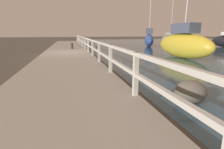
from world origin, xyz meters
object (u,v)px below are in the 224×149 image
(sailboat_gray, at_px, (170,39))
(sailboat_blue, at_px, (149,39))
(sailboat_yellow, at_px, (184,44))
(mooring_bollard, at_px, (72,46))

(sailboat_gray, relative_size, sailboat_blue, 1.12)
(sailboat_gray, bearing_deg, sailboat_yellow, -126.53)
(mooring_bollard, xyz_separation_m, sailboat_blue, (9.03, 4.00, 0.30))
(sailboat_yellow, distance_m, sailboat_blue, 9.74)
(mooring_bollard, distance_m, sailboat_gray, 17.44)
(mooring_bollard, bearing_deg, sailboat_yellow, -38.61)
(mooring_bollard, height_order, sailboat_blue, sailboat_blue)
(sailboat_yellow, bearing_deg, mooring_bollard, 135.30)
(sailboat_yellow, height_order, sailboat_gray, sailboat_gray)
(sailboat_yellow, xyz_separation_m, sailboat_blue, (2.13, 9.50, -0.07))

